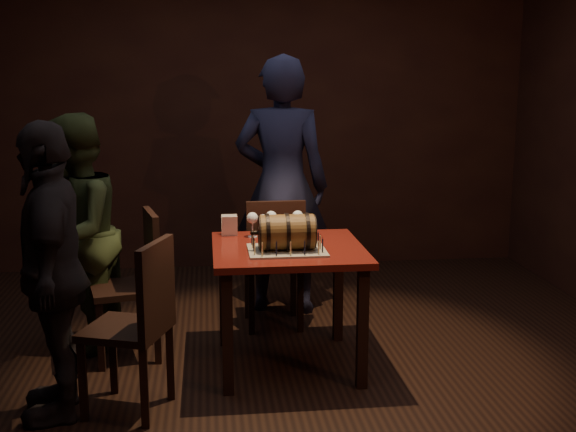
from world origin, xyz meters
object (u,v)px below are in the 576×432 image
at_px(barrel_cake, 287,232).
at_px(chair_left_rear, 137,276).
at_px(pub_table, 288,264).
at_px(person_back, 282,186).
at_px(pint_of_ale, 266,227).
at_px(person_left_rear, 75,235).
at_px(chair_back, 274,257).
at_px(wine_glass_mid, 271,218).
at_px(wine_glass_right, 298,217).
at_px(wine_glass_left, 252,219).
at_px(chair_left_front, 140,318).
at_px(person_left_front, 52,272).

xyz_separation_m(barrel_cake, chair_left_rear, (-0.90, 0.37, -0.34)).
bearing_deg(pub_table, person_back, 86.05).
distance_m(pint_of_ale, person_left_rear, 1.21).
bearing_deg(chair_back, chair_left_rear, -156.14).
bearing_deg(wine_glass_mid, wine_glass_right, -2.06).
height_order(wine_glass_left, person_left_rear, person_left_rear).
bearing_deg(pub_table, chair_left_front, -147.37).
xyz_separation_m(chair_left_rear, person_back, (1.00, 0.82, 0.43)).
bearing_deg(chair_left_rear, chair_left_front, -83.81).
height_order(barrel_cake, chair_left_front, barrel_cake).
distance_m(barrel_cake, person_back, 1.19).
xyz_separation_m(barrel_cake, person_left_front, (-1.25, -0.39, -0.09)).
relative_size(chair_left_rear, chair_left_front, 1.00).
bearing_deg(chair_left_front, person_back, 60.34).
height_order(chair_left_front, person_left_front, person_left_front).
bearing_deg(wine_glass_mid, barrel_cake, -83.03).
bearing_deg(barrel_cake, chair_left_rear, 157.83).
distance_m(chair_left_front, person_left_rear, 1.07).
xyz_separation_m(wine_glass_right, person_left_front, (-1.37, -0.80, -0.09)).
relative_size(chair_back, person_back, 0.49).
bearing_deg(wine_glass_mid, pint_of_ale, -117.52).
xyz_separation_m(wine_glass_mid, chair_left_front, (-0.77, -0.84, -0.34)).
xyz_separation_m(pint_of_ale, chair_left_front, (-0.72, -0.76, -0.30)).
xyz_separation_m(wine_glass_mid, chair_left_rear, (-0.85, -0.06, -0.34)).
height_order(wine_glass_mid, chair_left_front, chair_left_front).
height_order(wine_glass_left, wine_glass_right, same).
xyz_separation_m(barrel_cake, person_back, (0.09, 1.18, 0.09)).
bearing_deg(chair_left_rear, person_back, 39.28).
xyz_separation_m(chair_left_rear, person_left_front, (-0.35, -0.75, 0.25)).
bearing_deg(barrel_cake, person_back, 85.45).
relative_size(pub_table, wine_glass_left, 5.59).
xyz_separation_m(person_back, person_left_rear, (-1.38, -0.67, -0.19)).
relative_size(wine_glass_left, person_back, 0.08).
relative_size(chair_left_rear, person_left_front, 0.60).
relative_size(wine_glass_right, person_left_rear, 0.11).
bearing_deg(wine_glass_left, chair_left_front, -128.47).
relative_size(pub_table, person_left_rear, 0.59).
relative_size(wine_glass_left, chair_back, 0.17).
bearing_deg(chair_left_rear, wine_glass_mid, 3.76).
distance_m(pint_of_ale, chair_back, 0.53).
xyz_separation_m(pub_table, wine_glass_left, (-0.19, 0.27, 0.23)).
xyz_separation_m(wine_glass_mid, chair_back, (0.05, 0.34, -0.34)).
xyz_separation_m(wine_glass_right, chair_left_rear, (-1.02, -0.05, -0.35)).
bearing_deg(wine_glass_right, person_left_front, -149.55).
distance_m(person_back, person_left_front, 2.07).
height_order(wine_glass_mid, person_left_front, person_left_front).
height_order(pub_table, wine_glass_left, wine_glass_left).
relative_size(wine_glass_mid, chair_left_front, 0.17).
xyz_separation_m(pub_table, chair_left_rear, (-0.92, 0.25, -0.12)).
distance_m(wine_glass_right, person_left_front, 1.59).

